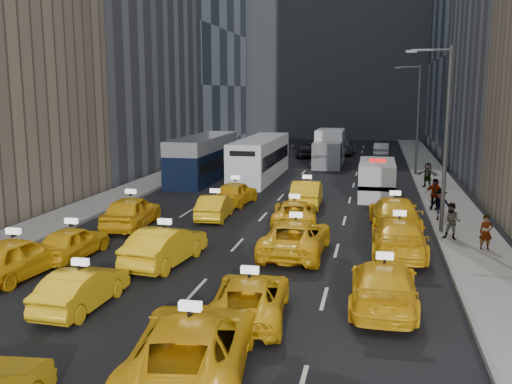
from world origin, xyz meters
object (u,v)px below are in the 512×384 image
Objects in this scene: city_bus at (260,159)px; pedestrian_0 at (486,232)px; taxi_2 at (191,347)px; double_decker at (204,158)px; nypd_van at (377,180)px; box_truck at (329,148)px.

pedestrian_0 is at bearing -55.39° from city_bus.
taxi_2 is 15.91m from pedestrian_0.
double_decker is at bearing 131.64° from pedestrian_0.
double_decker reaches higher than city_bus.
nypd_van is at bearing 105.98° from pedestrian_0.
city_bus reaches higher than nypd_van.
nypd_van is 11.13m from city_bus.
box_truck is at bearing 60.61° from city_bus.
city_bus is at bearing -120.68° from box_truck.
double_decker is at bearing -133.46° from box_truck.
double_decker is 25.04m from pedestrian_0.
taxi_2 is at bearing -128.64° from pedestrian_0.
taxi_2 is at bearing -92.71° from box_truck.
double_decker is 1.60× the size of box_truck.
double_decker is (-9.04, 30.53, 0.85)m from taxi_2.
city_bus is 1.70× the size of box_truck.
pedestrian_0 reaches higher than taxi_2.
pedestrian_0 is (4.64, -12.52, -0.23)m from nypd_van.
nypd_van is at bearing -36.33° from city_bus.
box_truck is (8.97, 10.44, -0.04)m from double_decker.
nypd_van is at bearing -107.44° from taxi_2.
double_decker is (-13.36, 4.87, 0.53)m from nypd_van.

